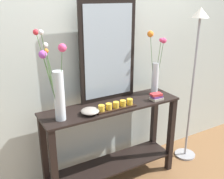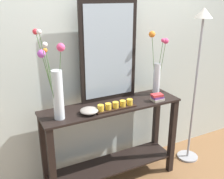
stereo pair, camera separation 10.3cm
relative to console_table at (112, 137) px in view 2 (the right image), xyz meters
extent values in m
cube|color=beige|center=(0.00, 0.30, 0.84)|extent=(6.40, 0.08, 2.70)
cube|color=black|center=(0.00, 0.00, 0.34)|extent=(1.36, 0.36, 0.02)
cube|color=black|center=(0.00, 0.00, -0.31)|extent=(1.30, 0.32, 0.02)
cube|color=black|center=(-0.64, -0.14, -0.09)|extent=(0.06, 0.06, 0.84)
cube|color=black|center=(0.64, -0.14, -0.09)|extent=(0.06, 0.06, 0.84)
cube|color=black|center=(-0.64, 0.14, -0.09)|extent=(0.06, 0.06, 0.84)
cube|color=black|center=(0.64, 0.14, -0.09)|extent=(0.06, 0.06, 0.84)
cube|color=black|center=(0.04, 0.15, 0.82)|extent=(0.58, 0.03, 0.94)
cube|color=#9EADB7|center=(0.04, 0.14, 0.82)|extent=(0.50, 0.00, 0.86)
cylinder|color=silver|center=(-0.52, -0.05, 0.56)|extent=(0.09, 0.09, 0.42)
cylinder|color=#4C753D|center=(-0.57, 0.02, 0.71)|extent=(0.10, 0.14, 0.69)
sphere|color=red|center=(-0.62, 0.08, 1.06)|extent=(0.05, 0.05, 0.05)
cylinder|color=#4C753D|center=(-0.57, -0.04, 0.64)|extent=(0.12, 0.02, 0.54)
sphere|color=#B24CB7|center=(-0.62, -0.05, 0.91)|extent=(0.06, 0.06, 0.06)
cylinder|color=#4C753D|center=(-0.51, -0.07, 0.66)|extent=(0.05, 0.05, 0.59)
sphere|color=#EA4275|center=(-0.48, -0.10, 0.95)|extent=(0.06, 0.06, 0.06)
cylinder|color=#4C753D|center=(-0.59, -0.09, 0.72)|extent=(0.11, 0.09, 0.71)
sphere|color=silver|center=(-0.64, -0.13, 1.08)|extent=(0.04, 0.04, 0.04)
cylinder|color=#4C753D|center=(-0.54, -0.03, 0.64)|extent=(0.09, 0.05, 0.56)
sphere|color=orange|center=(-0.58, -0.01, 0.92)|extent=(0.04, 0.04, 0.04)
cylinder|color=#4C753D|center=(-0.55, 0.01, 0.66)|extent=(0.04, 0.10, 0.59)
sphere|color=silver|center=(-0.57, 0.06, 0.95)|extent=(0.04, 0.04, 0.04)
cylinder|color=silver|center=(0.54, 0.05, 0.51)|extent=(0.07, 0.07, 0.33)
cylinder|color=#4C753D|center=(0.55, 0.04, 0.64)|extent=(0.06, 0.01, 0.54)
sphere|color=#EA4275|center=(0.58, 0.04, 0.90)|extent=(0.04, 0.04, 0.04)
cylinder|color=#4C753D|center=(0.50, 0.06, 0.67)|extent=(0.06, 0.04, 0.60)
sphere|color=orange|center=(0.47, 0.08, 0.97)|extent=(0.06, 0.06, 0.06)
cylinder|color=#4C753D|center=(0.60, 0.06, 0.63)|extent=(0.11, 0.04, 0.52)
sphere|color=#EA4275|center=(0.65, 0.08, 0.89)|extent=(0.06, 0.06, 0.06)
cube|color=black|center=(-0.01, -0.09, 0.35)|extent=(0.39, 0.09, 0.01)
cylinder|color=gold|center=(-0.16, -0.09, 0.39)|extent=(0.06, 0.06, 0.05)
cylinder|color=gold|center=(-0.09, -0.09, 0.39)|extent=(0.06, 0.06, 0.05)
cylinder|color=gold|center=(-0.01, -0.09, 0.39)|extent=(0.06, 0.06, 0.05)
cylinder|color=gold|center=(0.06, -0.09, 0.39)|extent=(0.06, 0.06, 0.05)
cylinder|color=gold|center=(0.14, -0.09, 0.39)|extent=(0.06, 0.06, 0.05)
cylinder|color=#9E9389|center=(-0.26, -0.08, 0.35)|extent=(0.06, 0.06, 0.01)
ellipsoid|color=#9E9389|center=(-0.26, -0.08, 0.38)|extent=(0.16, 0.16, 0.04)
cube|color=#B2A893|center=(0.45, -0.11, 0.36)|extent=(0.12, 0.09, 0.02)
cube|color=#663884|center=(0.44, -0.11, 0.38)|extent=(0.11, 0.07, 0.02)
cube|color=#C63338|center=(0.44, -0.11, 0.41)|extent=(0.12, 0.08, 0.02)
cylinder|color=#9E9EA3|center=(0.99, -0.05, -0.50)|extent=(0.24, 0.24, 0.02)
cylinder|color=#9E9EA3|center=(0.99, -0.05, 0.31)|extent=(0.02, 0.02, 1.60)
cone|color=beige|center=(0.99, -0.05, 1.16)|extent=(0.18, 0.18, 0.10)
camera|label=1|loc=(-1.13, -1.97, 1.33)|focal=42.04mm
camera|label=2|loc=(-1.04, -2.01, 1.33)|focal=42.04mm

